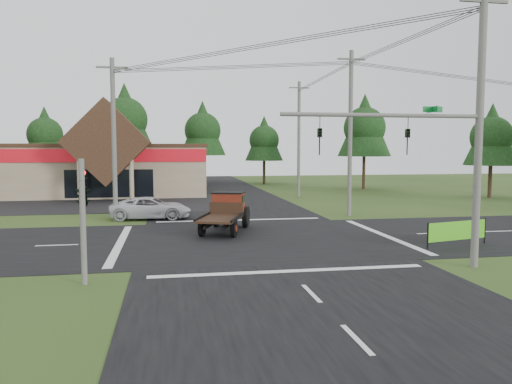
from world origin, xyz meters
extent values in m
plane|color=#2C4317|center=(0.00, 0.00, 0.00)|extent=(120.00, 120.00, 0.00)
cube|color=black|center=(0.00, 0.00, 0.01)|extent=(12.00, 120.00, 0.02)
cube|color=black|center=(0.00, 0.00, 0.01)|extent=(120.00, 12.00, 0.02)
cube|color=black|center=(-14.00, 19.00, 0.01)|extent=(28.00, 14.00, 0.02)
cube|color=gray|center=(-16.00, 30.00, 2.50)|extent=(30.00, 15.00, 5.00)
cube|color=#341D15|center=(-16.00, 30.00, 5.05)|extent=(30.40, 15.40, 0.30)
cube|color=#B70E19|center=(-16.00, 22.45, 4.10)|extent=(30.00, 0.12, 1.20)
cube|color=#341D15|center=(-10.00, 21.50, 5.30)|extent=(7.78, 4.00, 7.78)
cylinder|color=gray|center=(-12.20, 19.80, 2.00)|extent=(0.40, 0.40, 4.00)
cylinder|color=gray|center=(-7.80, 19.80, 2.00)|extent=(0.40, 0.40, 4.00)
cube|color=black|center=(-10.00, 22.48, 1.50)|extent=(8.00, 0.08, 2.60)
cylinder|color=#595651|center=(7.50, -7.50, 3.50)|extent=(0.24, 0.24, 7.00)
cylinder|color=#595651|center=(3.50, -7.50, 6.00)|extent=(8.00, 0.16, 0.16)
imported|color=black|center=(4.50, -7.50, 5.00)|extent=(0.16, 0.20, 1.00)
imported|color=black|center=(1.00, -7.50, 5.00)|extent=(0.16, 0.20, 1.00)
cube|color=#0C6626|center=(5.50, -7.50, 6.25)|extent=(0.80, 0.04, 0.22)
cylinder|color=#595651|center=(-7.50, -7.50, 2.20)|extent=(0.20, 0.20, 4.40)
imported|color=black|center=(-7.50, -7.30, 3.70)|extent=(0.53, 2.48, 1.00)
sphere|color=#FF0C0C|center=(-7.50, -7.15, 3.90)|extent=(0.18, 0.18, 0.18)
cylinder|color=#595651|center=(7.50, -7.50, 5.50)|extent=(0.30, 0.30, 11.00)
cube|color=#595651|center=(7.50, -7.50, 10.40)|extent=(2.00, 0.12, 0.12)
cylinder|color=#595651|center=(-8.00, 8.00, 5.25)|extent=(0.30, 0.30, 10.50)
cube|color=#595651|center=(-8.00, 8.00, 9.90)|extent=(2.00, 0.12, 0.12)
cylinder|color=#595651|center=(8.00, 8.00, 5.75)|extent=(0.30, 0.30, 11.50)
cube|color=#595651|center=(8.00, 8.00, 10.90)|extent=(2.00, 0.12, 0.12)
cylinder|color=#595651|center=(8.00, 22.00, 5.60)|extent=(0.30, 0.30, 11.20)
cube|color=#595651|center=(8.00, 22.00, 10.60)|extent=(2.00, 0.12, 0.12)
cylinder|color=#332316|center=(-20.00, 42.00, 1.75)|extent=(0.36, 0.36, 3.50)
cone|color=black|center=(-20.00, 42.00, 6.80)|extent=(5.60, 5.60, 6.60)
sphere|color=black|center=(-20.00, 42.00, 6.50)|extent=(4.40, 4.40, 4.40)
cylinder|color=#332316|center=(-10.00, 41.00, 2.27)|extent=(0.36, 0.36, 4.55)
cone|color=black|center=(-10.00, 41.00, 8.84)|extent=(7.28, 7.28, 8.58)
sphere|color=black|center=(-10.00, 41.00, 8.45)|extent=(5.72, 5.72, 5.72)
cylinder|color=#332316|center=(0.00, 42.00, 1.92)|extent=(0.36, 0.36, 3.85)
cone|color=black|center=(0.00, 42.00, 7.48)|extent=(6.16, 6.16, 7.26)
sphere|color=black|center=(0.00, 42.00, 7.15)|extent=(4.84, 4.84, 4.84)
cylinder|color=#332316|center=(8.00, 40.00, 1.57)|extent=(0.36, 0.36, 3.15)
cone|color=black|center=(8.00, 40.00, 6.12)|extent=(5.04, 5.04, 5.94)
sphere|color=black|center=(8.00, 40.00, 5.85)|extent=(3.96, 3.96, 3.96)
cylinder|color=#332316|center=(18.00, 30.00, 1.92)|extent=(0.36, 0.36, 3.85)
cone|color=black|center=(18.00, 30.00, 7.48)|extent=(6.16, 6.16, 7.26)
sphere|color=black|center=(18.00, 30.00, 7.15)|extent=(4.84, 4.84, 4.84)
cylinder|color=#332316|center=(26.00, 18.00, 1.57)|extent=(0.36, 0.36, 3.15)
cone|color=black|center=(26.00, 18.00, 6.12)|extent=(5.04, 5.04, 5.94)
sphere|color=black|center=(26.00, 18.00, 5.85)|extent=(3.96, 3.96, 3.96)
imported|color=silver|center=(-5.77, 8.76, 0.74)|extent=(5.51, 2.85, 1.48)
camera|label=1|loc=(-4.53, -25.40, 4.75)|focal=35.00mm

